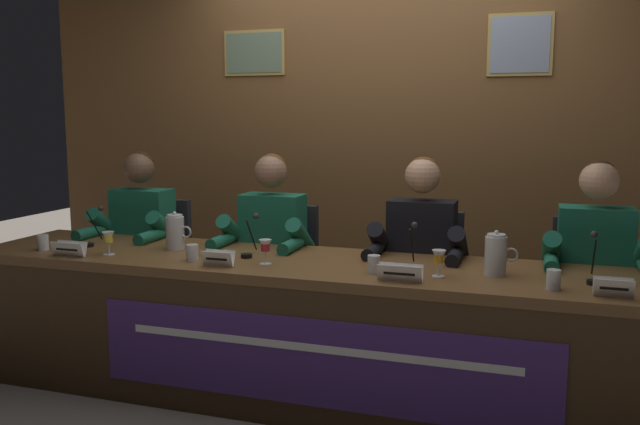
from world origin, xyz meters
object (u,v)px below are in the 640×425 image
(chair_center_right, at_px, (424,294))
(water_pitcher_right_side, at_px, (496,255))
(water_cup_far_left, at_px, (43,243))
(juice_glass_center_right, at_px, (439,258))
(chair_far_left, at_px, (155,272))
(chair_center_left, at_px, (281,282))
(water_cup_far_right, at_px, (553,281))
(water_cup_center_left, at_px, (192,254))
(water_pitcher_left_side, at_px, (175,232))
(chair_far_right, at_px, (589,308))
(microphone_far_left, at_px, (93,232))
(water_cup_center_right, at_px, (374,265))
(nameplate_far_left, at_px, (69,249))
(nameplate_center_right, at_px, (400,273))
(nameplate_far_right, at_px, (614,288))
(microphone_center_left, at_px, (250,242))
(microphone_far_right, at_px, (594,266))
(juice_glass_far_left, at_px, (108,239))
(panelist_far_left, at_px, (136,235))
(conference_table, at_px, (313,310))
(nameplate_center_left, at_px, (218,258))
(panelist_center_right, at_px, (419,254))
(panelist_center_left, at_px, (267,244))
(juice_glass_center_left, at_px, (265,247))
(microphone_center_right, at_px, (411,254))

(chair_center_right, xyz_separation_m, water_pitcher_right_side, (0.42, -0.58, 0.38))
(water_cup_far_left, height_order, juice_glass_center_right, juice_glass_center_right)
(chair_far_left, height_order, juice_glass_center_right, chair_far_left)
(chair_center_left, bearing_deg, water_pitcher_right_side, -24.16)
(water_cup_far_right, xyz_separation_m, water_pitcher_right_side, (-0.25, 0.19, 0.06))
(water_cup_center_left, relative_size, water_pitcher_left_side, 0.40)
(chair_center_right, distance_m, chair_far_right, 0.88)
(microphone_far_left, distance_m, water_cup_center_right, 1.68)
(nameplate_far_left, xyz_separation_m, nameplate_center_right, (1.75, 0.01, 0.00))
(nameplate_far_right, bearing_deg, nameplate_center_right, -178.81)
(chair_center_right, xyz_separation_m, water_cup_center_right, (-0.12, -0.72, 0.32))
(water_cup_center_right, bearing_deg, microphone_center_left, 166.69)
(microphone_far_right, bearing_deg, juice_glass_far_left, -176.01)
(chair_far_left, xyz_separation_m, juice_glass_far_left, (0.20, -0.76, 0.37))
(panelist_far_left, relative_size, microphone_far_left, 5.71)
(water_cup_far_right, xyz_separation_m, water_pitcher_left_side, (-1.96, 0.26, 0.06))
(conference_table, height_order, chair_center_right, chair_center_right)
(microphone_far_left, xyz_separation_m, nameplate_center_left, (0.92, -0.26, -0.03))
(panelist_center_right, distance_m, water_pitcher_left_side, 1.33)
(water_pitcher_right_side, bearing_deg, juice_glass_center_right, -154.60)
(nameplate_far_right, bearing_deg, panelist_center_left, 160.60)
(juice_glass_center_right, height_order, water_cup_far_right, juice_glass_center_right)
(water_cup_far_left, height_order, water_pitcher_left_side, water_pitcher_left_side)
(nameplate_far_left, height_order, nameplate_center_right, same)
(panelist_center_left, bearing_deg, juice_glass_far_left, -140.45)
(microphone_center_left, bearing_deg, chair_center_right, 33.80)
(nameplate_far_left, relative_size, water_pitcher_left_side, 0.89)
(juice_glass_center_left, height_order, microphone_center_left, microphone_center_left)
(nameplate_center_left, xyz_separation_m, juice_glass_center_right, (1.05, 0.12, 0.05))
(water_cup_center_left, height_order, chair_center_right, chair_center_right)
(water_cup_center_right, distance_m, chair_far_right, 1.27)
(juice_glass_far_left, distance_m, nameplate_far_right, 2.45)
(microphone_center_right, bearing_deg, nameplate_far_right, -15.41)
(panelist_center_right, bearing_deg, juice_glass_center_right, -70.60)
(panelist_center_left, relative_size, chair_far_right, 1.36)
(chair_far_left, relative_size, nameplate_center_left, 5.71)
(microphone_center_right, xyz_separation_m, nameplate_far_right, (0.87, -0.24, -0.03))
(panelist_center_left, bearing_deg, water_cup_far_right, -20.21)
(conference_table, xyz_separation_m, juice_glass_center_right, (0.61, -0.02, 0.31))
(panelist_far_left, xyz_separation_m, juice_glass_far_left, (0.20, -0.56, 0.09))
(water_cup_far_left, distance_m, microphone_far_right, 2.81)
(water_cup_center_left, bearing_deg, water_pitcher_right_side, 6.62)
(panelist_center_left, relative_size, water_pitcher_left_side, 5.87)
(chair_center_right, distance_m, panelist_center_right, 0.34)
(juice_glass_center_left, bearing_deg, water_pitcher_right_side, 6.39)
(panelist_far_left, height_order, juice_glass_far_left, panelist_far_left)
(conference_table, bearing_deg, water_pitcher_left_side, 169.02)
(nameplate_center_left, distance_m, water_pitcher_left_side, 0.53)
(conference_table, height_order, microphone_center_left, microphone_center_left)
(water_cup_far_right, distance_m, water_pitcher_left_side, 1.98)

